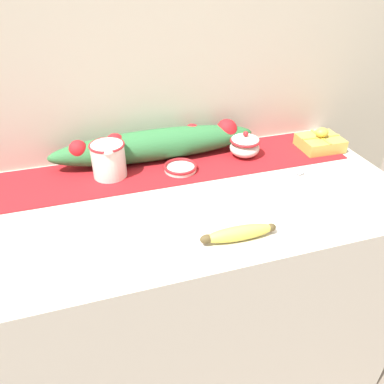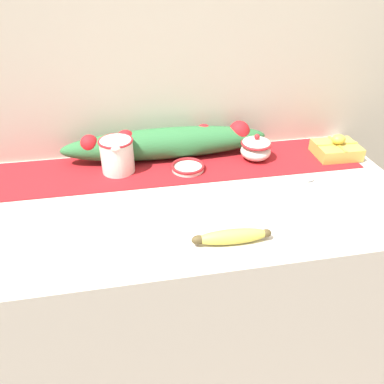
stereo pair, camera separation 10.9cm
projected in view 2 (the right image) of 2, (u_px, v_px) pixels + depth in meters
The scene contains 11 objects.
ground_plane at pixel (182, 372), 1.66m from camera, with size 12.00×12.00×0.00m, color #7A6B5B.
countertop at pixel (181, 300), 1.41m from camera, with size 1.46×0.67×0.93m, color beige.
back_wall at pixel (161, 78), 1.31m from camera, with size 2.26×0.04×2.40m, color #B7AD99.
table_runner at pixel (170, 167), 1.32m from camera, with size 1.34×0.26×0.00m, color #A8191E.
cream_pitcher at pixel (117, 154), 1.26m from camera, with size 0.12×0.14×0.12m.
sugar_bowl at pixel (256, 148), 1.34m from camera, with size 0.11×0.11×0.10m.
small_dish at pixel (188, 167), 1.29m from camera, with size 0.12×0.12×0.02m.
banana at pixel (232, 237), 0.97m from camera, with size 0.21×0.05×0.04m.
spoon at pixel (306, 181), 1.23m from camera, with size 0.17×0.10×0.01m.
gift_box at pixel (336, 149), 1.38m from camera, with size 0.16×0.13×0.08m.
poinsettia_garland at pixel (168, 142), 1.35m from camera, with size 0.74×0.12×0.12m.
Camera 2 is at (-0.13, -0.96, 1.57)m, focal length 35.00 mm.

